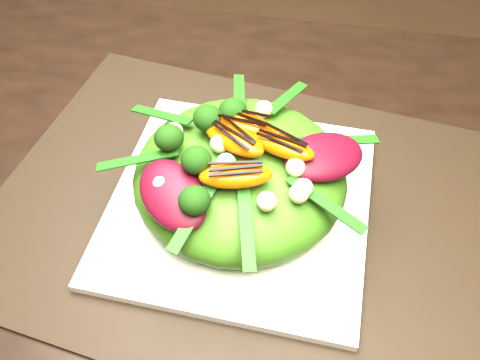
% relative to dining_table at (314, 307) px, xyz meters
% --- Properties ---
extents(dining_table, '(1.60, 0.90, 0.75)m').
position_rel_dining_table_xyz_m(dining_table, '(0.00, 0.00, 0.00)').
color(dining_table, black).
rests_on(dining_table, floor).
extents(placemat, '(0.56, 0.46, 0.00)m').
position_rel_dining_table_xyz_m(placemat, '(-0.09, 0.09, 0.02)').
color(placemat, black).
rests_on(placemat, dining_table).
extents(plate_base, '(0.27, 0.27, 0.01)m').
position_rel_dining_table_xyz_m(plate_base, '(-0.09, 0.09, 0.03)').
color(plate_base, silver).
rests_on(plate_base, placemat).
extents(salad_bowl, '(0.26, 0.26, 0.02)m').
position_rel_dining_table_xyz_m(salad_bowl, '(-0.09, 0.09, 0.04)').
color(salad_bowl, white).
rests_on(salad_bowl, plate_base).
extents(lettuce_mound, '(0.24, 0.24, 0.07)m').
position_rel_dining_table_xyz_m(lettuce_mound, '(-0.09, 0.09, 0.07)').
color(lettuce_mound, '#396A13').
rests_on(lettuce_mound, salad_bowl).
extents(radicchio_leaf, '(0.10, 0.09, 0.02)m').
position_rel_dining_table_xyz_m(radicchio_leaf, '(-0.01, 0.10, 0.11)').
color(radicchio_leaf, '#400612').
rests_on(radicchio_leaf, lettuce_mound).
extents(orange_segment, '(0.07, 0.04, 0.02)m').
position_rel_dining_table_xyz_m(orange_segment, '(-0.08, 0.10, 0.12)').
color(orange_segment, '#C84703').
rests_on(orange_segment, lettuce_mound).
extents(broccoli_floret, '(0.04, 0.04, 0.04)m').
position_rel_dining_table_xyz_m(broccoli_floret, '(-0.14, 0.12, 0.12)').
color(broccoli_floret, '#133509').
rests_on(broccoli_floret, lettuce_mound).
extents(macadamia_nut, '(0.02, 0.02, 0.02)m').
position_rel_dining_table_xyz_m(macadamia_nut, '(-0.05, 0.06, 0.11)').
color(macadamia_nut, '#C9B18E').
rests_on(macadamia_nut, lettuce_mound).
extents(balsamic_drizzle, '(0.05, 0.01, 0.00)m').
position_rel_dining_table_xyz_m(balsamic_drizzle, '(-0.08, 0.10, 0.13)').
color(balsamic_drizzle, black).
rests_on(balsamic_drizzle, orange_segment).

